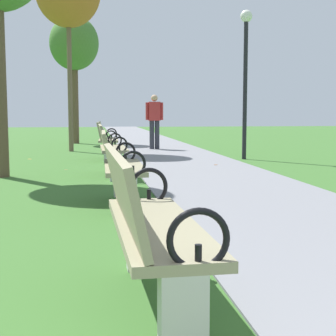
% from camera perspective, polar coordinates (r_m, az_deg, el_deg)
% --- Properties ---
extents(paved_walkway, '(2.46, 44.00, 0.02)m').
position_cam_1_polar(paved_walkway, '(17.79, -1.80, 2.72)').
color(paved_walkway, slate).
rests_on(paved_walkway, ground).
extents(park_bench_2, '(0.51, 1.61, 0.90)m').
position_cam_1_polar(park_bench_2, '(2.83, -2.36, -6.48)').
color(park_bench_2, gray).
rests_on(park_bench_2, ground).
extents(park_bench_3, '(0.49, 1.61, 0.90)m').
position_cam_1_polar(park_bench_3, '(5.93, -5.52, 0.19)').
color(park_bench_3, gray).
rests_on(park_bench_3, ground).
extents(park_bench_4, '(0.48, 1.60, 0.90)m').
position_cam_1_polar(park_bench_4, '(8.97, -6.49, 2.23)').
color(park_bench_4, gray).
rests_on(park_bench_4, ground).
extents(park_bench_5, '(0.54, 1.62, 0.90)m').
position_cam_1_polar(park_bench_5, '(11.90, -6.95, 3.21)').
color(park_bench_5, gray).
rests_on(park_bench_5, ground).
extents(tree_3, '(1.73, 1.73, 4.51)m').
position_cam_1_polar(tree_3, '(18.72, -10.54, 13.52)').
color(tree_3, brown).
rests_on(tree_3, ground).
extents(pedestrian_walking, '(0.53, 0.22, 1.62)m').
position_cam_1_polar(pedestrian_walking, '(15.20, -1.54, 5.58)').
color(pedestrian_walking, '#2D2D38').
rests_on(pedestrian_walking, paved_walkway).
extents(lamp_post, '(0.28, 0.28, 3.48)m').
position_cam_1_polar(lamp_post, '(12.23, 8.74, 11.82)').
color(lamp_post, black).
rests_on(lamp_post, ground).
extents(scattered_leaves, '(4.19, 14.02, 0.02)m').
position_cam_1_polar(scattered_leaves, '(4.60, -6.62, -7.63)').
color(scattered_leaves, brown).
rests_on(scattered_leaves, ground).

